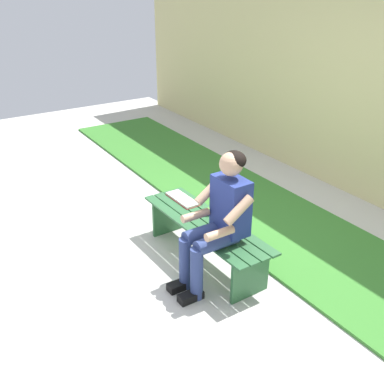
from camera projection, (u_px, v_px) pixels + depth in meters
name	position (u px, v px, depth m)	size (l,w,h in m)	color
ground_plane	(74.00, 249.00, 4.70)	(10.00, 7.00, 0.04)	beige
grass_strip	(285.00, 229.00, 4.99)	(9.00, 1.35, 0.03)	#387A2D
brick_wall	(357.00, 74.00, 5.44)	(9.50, 0.24, 2.87)	#D1C684
bench_near	(205.00, 232.00, 4.35)	(1.56, 0.48, 0.42)	#2D6038
person_seated	(219.00, 217.00, 3.89)	(0.50, 0.69, 1.23)	navy
apple	(209.00, 211.00, 4.41)	(0.07, 0.07, 0.07)	#72B738
book_open	(182.00, 199.00, 4.71)	(0.42, 0.17, 0.02)	white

